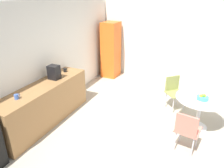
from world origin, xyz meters
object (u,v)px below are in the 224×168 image
fruit_bowl (203,97)px  mug_green (65,70)px  mug_white (17,97)px  coffee_maker (54,72)px  round_table (200,104)px  chair_coral (187,128)px  locker_cabinet (111,50)px  chair_olive (174,89)px

fruit_bowl → mug_green: mug_green is taller
mug_white → coffee_maker: 1.10m
round_table → chair_coral: bearing=170.9°
locker_cabinet → coffee_maker: (-2.82, 0.10, 0.14)m
locker_cabinet → fruit_bowl: 3.72m
chair_olive → mug_white: 3.57m
mug_white → coffee_maker: bearing=-0.2°
mug_green → chair_coral: bearing=-101.5°
chair_coral → mug_white: (-0.95, 2.99, 0.43)m
round_table → mug_white: mug_white is taller
fruit_bowl → coffee_maker: bearing=102.6°
round_table → coffee_maker: (-0.78, 3.13, 0.48)m
round_table → mug_white: bearing=120.9°
locker_cabinet → fruit_bowl: size_ratio=7.90×
locker_cabinet → mug_white: bearing=178.5°
mug_green → chair_olive: bearing=-69.1°
locker_cabinet → coffee_maker: bearing=178.0°
mug_white → mug_green: (1.57, 0.05, 0.00)m
chair_coral → coffee_maker: bearing=87.2°
round_table → mug_green: size_ratio=7.99×
locker_cabinet → chair_olive: size_ratio=2.21×
chair_coral → chair_olive: 1.67m
chair_olive → fruit_bowl: fruit_bowl is taller
chair_olive → mug_white: size_ratio=6.43×
round_table → chair_coral: (-0.92, 0.15, -0.06)m
chair_coral → fruit_bowl: bearing=-11.1°
mug_white → coffee_maker: size_ratio=0.40×
chair_coral → fruit_bowl: 0.90m
chair_olive → mug_white: (-2.54, 2.48, 0.43)m
locker_cabinet → round_table: bearing=-124.0°
chair_coral → chair_olive: (1.59, 0.51, 0.00)m
chair_coral → mug_white: bearing=107.7°
locker_cabinet → chair_olive: bearing=-120.1°
mug_white → fruit_bowl: bearing=-60.3°
round_table → coffee_maker: size_ratio=3.22×
locker_cabinet → chair_olive: 2.78m
chair_olive → mug_white: mug_white is taller
coffee_maker → round_table: bearing=-76.1°
mug_green → coffee_maker: bearing=-173.4°
round_table → chair_olive: size_ratio=1.24×
mug_white → chair_olive: bearing=-44.3°
chair_coral → round_table: bearing=-9.1°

